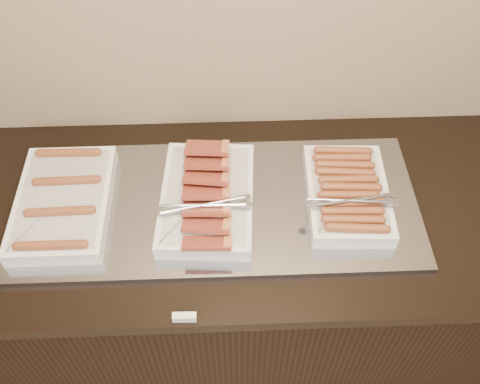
% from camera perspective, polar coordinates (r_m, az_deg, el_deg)
% --- Properties ---
extents(counter, '(2.06, 0.76, 0.90)m').
position_cam_1_polar(counter, '(1.98, -2.75, -9.59)').
color(counter, black).
rests_on(counter, ground).
extents(warming_tray, '(1.20, 0.50, 0.02)m').
position_cam_1_polar(warming_tray, '(1.60, -2.62, -1.44)').
color(warming_tray, '#9799A5').
rests_on(warming_tray, counter).
extents(dish_left, '(0.27, 0.40, 0.07)m').
position_cam_1_polar(dish_left, '(1.64, -18.31, -1.02)').
color(dish_left, silver).
rests_on(dish_left, warming_tray).
extents(dish_center, '(0.29, 0.42, 0.09)m').
position_cam_1_polar(dish_center, '(1.56, -3.55, -0.62)').
color(dish_center, silver).
rests_on(dish_center, warming_tray).
extents(dish_right, '(0.26, 0.36, 0.08)m').
position_cam_1_polar(dish_right, '(1.60, 11.41, -0.13)').
color(dish_right, silver).
rests_on(dish_right, warming_tray).
extents(label_holder, '(0.06, 0.02, 0.02)m').
position_cam_1_polar(label_holder, '(1.41, -5.94, -13.15)').
color(label_holder, silver).
rests_on(label_holder, counter).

